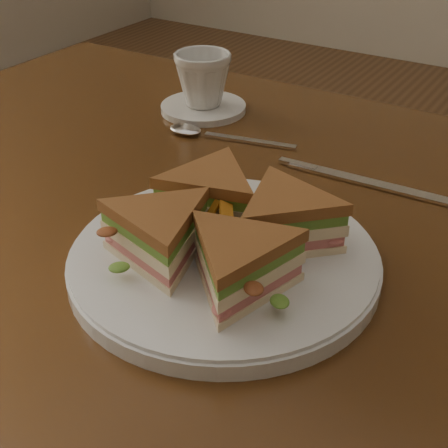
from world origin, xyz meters
name	(u,v)px	position (x,y,z in m)	size (l,w,h in m)	color
table	(235,279)	(0.00, 0.00, 0.65)	(1.20, 0.80, 0.75)	#361D0C
plate	(224,261)	(0.05, -0.10, 0.76)	(0.30, 0.30, 0.02)	white
sandwich_wedges	(224,229)	(0.05, -0.10, 0.80)	(0.26, 0.26, 0.06)	#FFE8BC
crisps_mound	(224,232)	(0.05, -0.10, 0.79)	(0.09, 0.09, 0.05)	orange
spoon	(201,133)	(-0.15, 0.15, 0.75)	(0.18, 0.06, 0.01)	silver
knife	(355,180)	(0.09, 0.13, 0.75)	(0.22, 0.02, 0.00)	silver
saucer	(203,108)	(-0.19, 0.22, 0.76)	(0.13, 0.13, 0.01)	white
coffee_cup	(203,79)	(-0.19, 0.22, 0.80)	(0.08, 0.08, 0.08)	white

